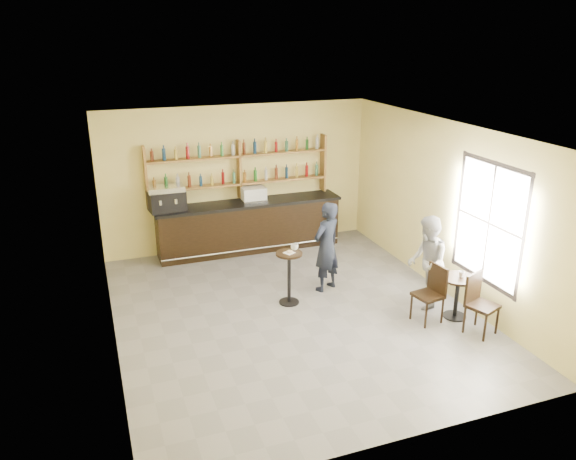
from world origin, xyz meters
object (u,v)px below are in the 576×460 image
object	(u,v)px
pedestal_table	(289,278)
man_main	(326,247)
espresso_machine	(166,198)
chair_west	(428,295)
chair_south	(483,305)
cafe_table	(457,297)
pastry_case	(253,194)
patron_second	(427,262)
bar_counter	(249,226)

from	to	relation	value
pedestal_table	man_main	xyz separation A→B (m)	(0.86, 0.31, 0.38)
espresso_machine	man_main	size ratio (longest dim) A/B	0.43
espresso_machine	chair_west	distance (m)	5.66
man_main	chair_south	world-z (taller)	man_main
man_main	chair_west	bearing A→B (deg)	96.50
chair_south	chair_west	bearing A→B (deg)	111.48
pedestal_table	cafe_table	bearing A→B (deg)	-30.59
pastry_case	cafe_table	xyz separation A→B (m)	(2.34, -4.27, -0.91)
chair_west	patron_second	size ratio (longest dim) A/B	0.59
pastry_case	patron_second	bearing A→B (deg)	-53.38
man_main	cafe_table	size ratio (longest dim) A/B	2.30
pedestal_table	cafe_table	world-z (taller)	pedestal_table
chair_south	patron_second	bearing A→B (deg)	84.11
pedestal_table	patron_second	size ratio (longest dim) A/B	0.59
pastry_case	chair_south	distance (m)	5.48
bar_counter	pastry_case	distance (m)	0.73
chair_west	pastry_case	bearing A→B (deg)	-166.40
chair_west	pedestal_table	bearing A→B (deg)	-135.54
cafe_table	chair_south	bearing A→B (deg)	-85.24
espresso_machine	pedestal_table	world-z (taller)	espresso_machine
espresso_machine	pedestal_table	xyz separation A→B (m)	(1.71, -2.78, -0.90)
man_main	pedestal_table	bearing A→B (deg)	-6.37
pastry_case	chair_south	world-z (taller)	pastry_case
espresso_machine	chair_south	distance (m)	6.53
man_main	patron_second	xyz separation A→B (m)	(1.39, -1.23, -0.03)
patron_second	cafe_table	bearing A→B (deg)	51.75
bar_counter	espresso_machine	xyz separation A→B (m)	(-1.77, 0.00, 0.83)
espresso_machine	patron_second	size ratio (longest dim) A/B	0.44
man_main	patron_second	distance (m)	1.85
pedestal_table	chair_south	distance (m)	3.31
cafe_table	pastry_case	bearing A→B (deg)	118.70
chair_south	espresso_machine	bearing A→B (deg)	110.04
pastry_case	chair_west	xyz separation A→B (m)	(1.79, -4.22, -0.79)
man_main	patron_second	bearing A→B (deg)	112.58
pedestal_table	chair_west	distance (m)	2.43
espresso_machine	cafe_table	xyz separation A→B (m)	(4.22, -4.27, -1.01)
cafe_table	patron_second	xyz separation A→B (m)	(-0.27, 0.57, 0.46)
bar_counter	chair_south	size ratio (longest dim) A/B	4.10
bar_counter	cafe_table	xyz separation A→B (m)	(2.45, -4.27, -0.18)
patron_second	man_main	bearing A→B (deg)	-105.19
bar_counter	man_main	size ratio (longest dim) A/B	2.39
bar_counter	chair_west	world-z (taller)	bar_counter
espresso_machine	chair_west	size ratio (longest dim) A/B	0.74
pedestal_table	chair_south	xyz separation A→B (m)	(2.56, -2.09, 0.01)
pastry_case	patron_second	world-z (taller)	patron_second
man_main	cafe_table	xyz separation A→B (m)	(1.66, -1.79, -0.49)
man_main	chair_west	distance (m)	2.10
espresso_machine	chair_west	world-z (taller)	espresso_machine
pedestal_table	cafe_table	distance (m)	2.92
chair_west	patron_second	distance (m)	0.68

